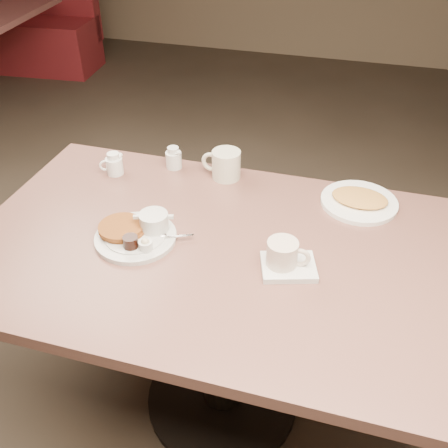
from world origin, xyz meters
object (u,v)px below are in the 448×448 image
(main_plate, at_px, (137,232))
(coffee_mug_far, at_px, (225,164))
(creamer_right, at_px, (173,158))
(booth_back_left, at_px, (17,24))
(diner_table, at_px, (222,289))
(creamer_left, at_px, (114,164))
(coffee_mug_near, at_px, (283,255))
(hash_plate, at_px, (359,201))

(main_plate, distance_m, coffee_mug_far, 0.43)
(main_plate, bearing_deg, creamer_right, 95.76)
(coffee_mug_far, bearing_deg, booth_back_left, 136.45)
(diner_table, bearing_deg, main_plate, -174.02)
(coffee_mug_far, bearing_deg, diner_table, -75.38)
(creamer_left, distance_m, booth_back_left, 3.52)
(diner_table, relative_size, coffee_mug_near, 12.05)
(creamer_left, bearing_deg, booth_back_left, 131.11)
(hash_plate, bearing_deg, creamer_right, 175.15)
(diner_table, distance_m, hash_plate, 0.53)
(creamer_right, bearing_deg, diner_table, -52.92)
(diner_table, xyz_separation_m, main_plate, (-0.25, -0.03, 0.19))
(diner_table, xyz_separation_m, booth_back_left, (-2.78, 2.93, -0.17))
(coffee_mug_near, distance_m, creamer_right, 0.64)
(coffee_mug_near, bearing_deg, booth_back_left, 134.97)
(main_plate, bearing_deg, coffee_mug_near, -1.92)
(creamer_right, height_order, booth_back_left, booth_back_left)
(coffee_mug_far, relative_size, creamer_right, 1.81)
(hash_plate, relative_size, booth_back_left, 0.16)
(coffee_mug_near, relative_size, booth_back_left, 0.07)
(coffee_mug_near, relative_size, hash_plate, 0.47)
(diner_table, xyz_separation_m, creamer_right, (-0.30, 0.39, 0.21))
(creamer_left, xyz_separation_m, booth_back_left, (-2.30, 2.64, -0.38))
(diner_table, relative_size, booth_back_left, 0.89)
(coffee_mug_near, xyz_separation_m, booth_back_left, (-2.96, 2.97, -0.39))
(creamer_left, height_order, creamer_right, same)
(diner_table, height_order, booth_back_left, booth_back_left)
(diner_table, bearing_deg, creamer_right, 127.08)
(coffee_mug_near, bearing_deg, main_plate, 178.08)
(hash_plate, distance_m, booth_back_left, 4.09)
(coffee_mug_far, distance_m, creamer_left, 0.39)
(diner_table, relative_size, coffee_mug_far, 10.34)
(diner_table, bearing_deg, coffee_mug_far, 104.62)
(main_plate, xyz_separation_m, coffee_mug_far, (0.15, 0.40, 0.03))
(diner_table, distance_m, main_plate, 0.32)
(booth_back_left, bearing_deg, hash_plate, -39.48)
(booth_back_left, bearing_deg, coffee_mug_far, -43.55)
(creamer_right, bearing_deg, main_plate, -84.24)
(coffee_mug_far, relative_size, hash_plate, 0.55)
(main_plate, bearing_deg, coffee_mug_far, 69.01)
(booth_back_left, bearing_deg, creamer_right, -45.58)
(hash_plate, bearing_deg, coffee_mug_near, -115.89)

